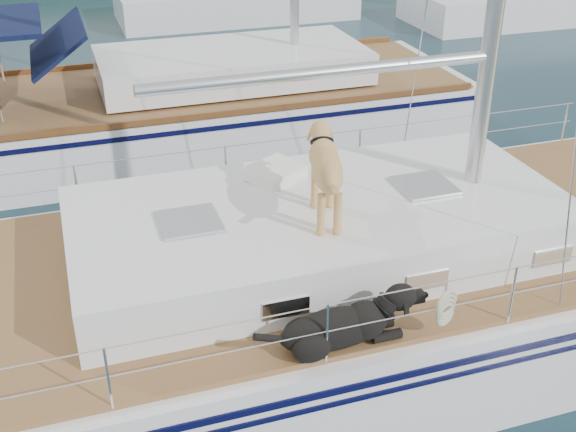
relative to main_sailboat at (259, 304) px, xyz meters
name	(u,v)px	position (x,y,z in m)	size (l,w,h in m)	color
ground	(252,355)	(-0.09, 0.01, -0.68)	(120.00, 120.00, 0.00)	black
main_sailboat	(259,304)	(0.00, 0.00, 0.00)	(12.00, 3.80, 14.01)	white
neighbor_sailboat	(177,114)	(0.27, 6.33, -0.05)	(11.00, 3.50, 13.30)	white
bg_boat_center	(236,3)	(3.91, 16.01, -0.23)	(7.20, 3.00, 11.65)	white
bg_boat_east	(513,5)	(11.91, 13.01, -0.22)	(6.40, 3.00, 11.65)	white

